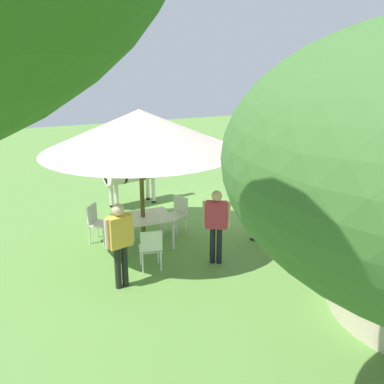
% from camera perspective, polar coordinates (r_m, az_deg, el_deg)
% --- Properties ---
extents(ground_plane, '(36.00, 36.00, 0.00)m').
position_cam_1_polar(ground_plane, '(11.73, 2.95, -3.83)').
color(ground_plane, '#5B893D').
extents(shade_umbrella, '(4.30, 4.30, 3.17)m').
position_cam_1_polar(shade_umbrella, '(9.51, -6.83, 7.96)').
color(shade_umbrella, '#4F431B').
rests_on(shade_umbrella, ground_plane).
extents(patio_dining_table, '(1.32, 0.98, 0.74)m').
position_cam_1_polar(patio_dining_table, '(10.06, -6.41, -3.65)').
color(patio_dining_table, silver).
rests_on(patio_dining_table, ground_plane).
extents(patio_chair_near_hut, '(0.60, 0.61, 0.90)m').
position_cam_1_polar(patio_chair_near_hut, '(10.58, -12.38, -3.67)').
color(patio_chair_near_hut, white).
rests_on(patio_chair_near_hut, ground_plane).
extents(patio_chair_east_end, '(0.51, 0.49, 0.90)m').
position_cam_1_polar(patio_chair_east_end, '(9.03, -5.40, -7.13)').
color(patio_chair_east_end, white).
rests_on(patio_chair_east_end, ground_plane).
extents(patio_chair_west_end, '(0.57, 0.58, 0.90)m').
position_cam_1_polar(patio_chair_west_end, '(10.89, -1.84, -2.61)').
color(patio_chair_west_end, silver).
rests_on(patio_chair_west_end, ground_plane).
extents(guest_beside_umbrella, '(0.52, 0.40, 1.62)m').
position_cam_1_polar(guest_beside_umbrella, '(9.12, 3.19, -3.70)').
color(guest_beside_umbrella, black).
rests_on(guest_beside_umbrella, ground_plane).
extents(guest_behind_table, '(0.59, 0.33, 1.70)m').
position_cam_1_polar(guest_behind_table, '(8.28, -9.41, -5.90)').
color(guest_behind_table, black).
rests_on(guest_behind_table, ground_plane).
extents(standing_watcher, '(0.28, 0.62, 1.74)m').
position_cam_1_polar(standing_watcher, '(13.41, 9.58, 3.42)').
color(standing_watcher, black).
rests_on(standing_watcher, ground_plane).
extents(striped_lounge_chair, '(0.89, 0.68, 0.64)m').
position_cam_1_polar(striped_lounge_chair, '(12.81, 14.95, -1.32)').
color(striped_lounge_chair, '#32A06F').
rests_on(striped_lounge_chair, ground_plane).
extents(zebra_nearest_camera, '(2.24, 0.95, 1.56)m').
position_cam_1_polar(zebra_nearest_camera, '(12.80, -7.65, 2.73)').
color(zebra_nearest_camera, silver).
rests_on(zebra_nearest_camera, ground_plane).
extents(zebra_by_umbrella, '(1.80, 1.67, 1.59)m').
position_cam_1_polar(zebra_by_umbrella, '(10.76, 9.90, -0.16)').
color(zebra_by_umbrella, silver).
rests_on(zebra_by_umbrella, ground_plane).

